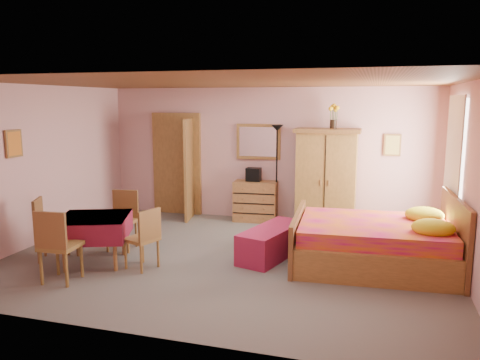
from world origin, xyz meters
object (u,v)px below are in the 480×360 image
(wall_mirror, at_px, (258,142))
(wardrobe, at_px, (326,179))
(dining_table, at_px, (95,240))
(chair_north, at_px, (121,221))
(chair_east, at_px, (141,238))
(stereo, at_px, (253,174))
(sunflower_vase, at_px, (334,116))
(chair_south, at_px, (61,245))
(chest_of_drawers, at_px, (255,201))
(bed, at_px, (373,230))
(bench, at_px, (272,242))
(floor_lamp, at_px, (277,174))
(chair_west, at_px, (53,229))

(wall_mirror, distance_m, wardrobe, 1.54)
(wardrobe, bearing_deg, dining_table, -135.65)
(chair_north, bearing_deg, dining_table, 80.15)
(dining_table, height_order, chair_east, chair_east)
(stereo, distance_m, sunflower_vase, 1.90)
(wall_mirror, bearing_deg, chair_south, -115.54)
(chest_of_drawers, relative_size, bed, 0.37)
(bed, bearing_deg, wall_mirror, 132.23)
(wall_mirror, bearing_deg, bed, -47.22)
(sunflower_vase, relative_size, dining_table, 0.47)
(stereo, relative_size, chair_north, 0.30)
(stereo, distance_m, dining_table, 3.48)
(chair_east, bearing_deg, sunflower_vase, -19.05)
(bench, relative_size, dining_table, 1.43)
(chest_of_drawers, relative_size, floor_lamp, 0.44)
(wardrobe, bearing_deg, wall_mirror, 167.16)
(stereo, distance_m, chair_west, 3.85)
(wall_mirror, xyz_separation_m, stereo, (-0.05, -0.18, -0.63))
(chest_of_drawers, distance_m, chair_south, 4.10)
(wardrobe, height_order, chair_east, wardrobe)
(stereo, height_order, floor_lamp, floor_lamp)
(bed, height_order, chair_west, bed)
(wardrobe, distance_m, dining_table, 4.22)
(bench, height_order, chair_west, chair_west)
(stereo, xyz_separation_m, bed, (2.29, -2.02, -0.40))
(chair_west, bearing_deg, wardrobe, 104.15)
(stereo, xyz_separation_m, chair_west, (-2.27, -3.08, -0.46))
(chair_west, bearing_deg, chair_north, 109.97)
(wardrobe, xyz_separation_m, dining_table, (-3.00, -2.92, -0.57))
(chair_north, relative_size, chair_west, 1.00)
(stereo, distance_m, bed, 3.08)
(chair_west, bearing_deg, stereo, 119.20)
(stereo, bearing_deg, chair_west, -126.35)
(chest_of_drawers, distance_m, chair_east, 3.14)
(floor_lamp, bearing_deg, sunflower_vase, -6.13)
(chair_south, bearing_deg, chest_of_drawers, 61.99)
(bed, xyz_separation_m, chair_north, (-3.83, -0.35, -0.06))
(wall_mirror, relative_size, chair_north, 0.95)
(wall_mirror, bearing_deg, chair_east, -108.14)
(wardrobe, distance_m, bench, 2.11)
(bench, relative_size, chair_east, 1.57)
(dining_table, bearing_deg, bed, 14.99)
(stereo, relative_size, floor_lamp, 0.15)
(bench, height_order, chair_north, chair_north)
(bed, bearing_deg, wardrobe, 111.49)
(bed, distance_m, bench, 1.49)
(bench, bearing_deg, floor_lamp, 100.29)
(wardrobe, relative_size, bench, 1.35)
(dining_table, distance_m, chair_east, 0.75)
(wall_mirror, xyz_separation_m, floor_lamp, (0.41, -0.17, -0.60))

